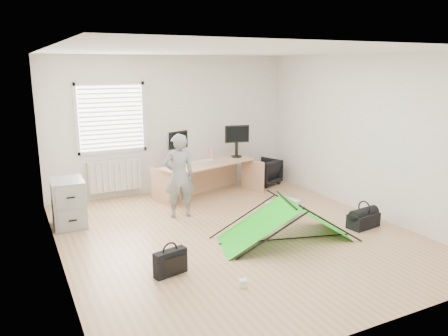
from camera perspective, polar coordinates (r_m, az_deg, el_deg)
name	(u,v)px	position (r m, az deg, el deg)	size (l,w,h in m)	color
ground	(236,234)	(6.74, 1.54, -8.59)	(5.50, 5.50, 0.00)	tan
back_wall	(172,124)	(8.85, -6.87, 5.67)	(5.00, 0.02, 2.70)	silver
window	(111,118)	(8.46, -14.52, 6.35)	(1.20, 0.06, 1.20)	silver
radiator	(115,175)	(8.62, -14.04, -0.95)	(1.00, 0.12, 0.60)	silver
desk	(209,180)	(8.48, -1.95, -1.56)	(1.98, 0.63, 0.68)	tan
filing_cabinet	(69,203)	(7.38, -19.63, -4.31)	(0.49, 0.65, 0.76)	gray
monitor_left	(178,151)	(8.39, -6.07, 2.16)	(0.47, 0.10, 0.45)	black
monitor_right	(237,145)	(8.90, 1.65, 2.97)	(0.50, 0.11, 0.48)	black
keyboard	(203,161)	(8.53, -2.77, 0.93)	(0.49, 0.17, 0.02)	beige
thermos	(212,153)	(8.71, -1.52, 1.94)	(0.07, 0.07, 0.24)	#CC727C
office_chair	(264,172)	(9.41, 5.22, -0.51)	(0.58, 0.60, 0.55)	black
person	(179,176)	(7.31, -5.90, -1.03)	(0.52, 0.34, 1.43)	slate
kite	(286,220)	(6.47, 8.05, -6.76)	(1.99, 0.87, 0.62)	#13BA11
storage_crate	(283,210)	(7.44, 7.72, -5.40)	(0.51, 0.36, 0.29)	silver
tote_bag	(63,211)	(7.61, -20.28, -5.24)	(0.34, 0.15, 0.40)	teal
laptop_bag	(170,263)	(5.50, -7.02, -12.16)	(0.43, 0.13, 0.32)	black
white_box	(243,283)	(5.25, 2.51, -14.78)	(0.09, 0.09, 0.09)	silver
duffel_bag	(363,220)	(7.30, 17.73, -6.54)	(0.52, 0.27, 0.23)	black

